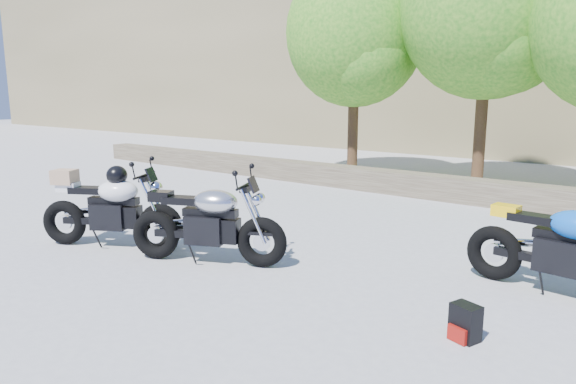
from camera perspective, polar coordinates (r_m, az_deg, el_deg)
The scene contains 8 objects.
ground at distance 7.25m, azimuth -6.23°, elevation -6.80°, with size 90.00×90.00×0.00m, color #939498.
stone_wall at distance 11.64m, azimuth 13.20°, elevation 0.90°, with size 22.00×0.55×0.50m, color #4D4333.
tree_decid_left at distance 14.14m, azimuth 7.69°, elevation 16.53°, with size 3.67×3.67×5.62m.
tree_decid_mid at distance 13.18m, azimuth 21.74°, elevation 18.11°, with size 4.08×4.08×6.24m.
silver_bike at distance 6.76m, azimuth -8.87°, elevation -3.53°, with size 2.01×1.07×1.08m.
white_bike at distance 7.83m, azimuth -19.16°, elevation -1.61°, with size 1.95×1.22×1.19m.
blue_bike at distance 6.34m, azimuth 28.36°, elevation -5.71°, with size 2.14×0.68×1.07m.
backpack at distance 5.01m, azimuth 19.05°, elevation -13.59°, with size 0.29×0.27×0.33m.
Camera 1 is at (4.91, -4.88, 2.17)m, focal length 32.00 mm.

